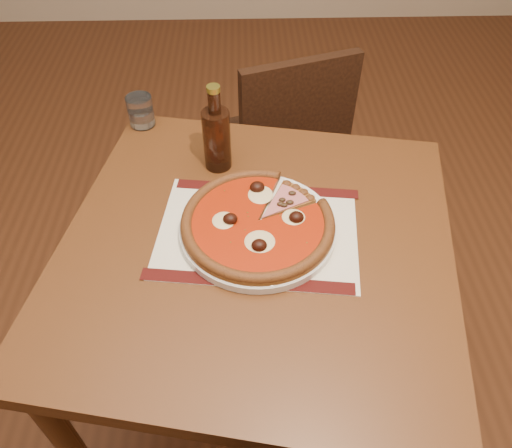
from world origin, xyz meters
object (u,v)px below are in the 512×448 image
Objects in this scene: chair_far at (285,140)px; plate at (258,228)px; water_glass at (141,111)px; pizza at (258,222)px; bottle at (217,137)px; table at (256,271)px.

chair_far is 0.77m from plate.
plate is 0.49m from water_glass.
chair_far is 0.78m from pizza.
water_glass is 0.27m from bottle.
table is 0.13m from pizza.
water_glass is 0.38× the size of bottle.
chair_far reaches higher than table.
plate is 0.25m from bottle.
bottle is at bearing 111.57° from pizza.
bottle is (-0.20, -0.48, 0.37)m from chair_far.
chair_far is (0.12, 0.73, -0.19)m from table.
water_glass is (-0.29, 0.42, 0.14)m from table.
water_glass reaches higher than pizza.
bottle reaches higher than water_glass.
table is 2.87× the size of plate.
table is 0.76m from chair_far.
pizza reaches higher than table.
water_glass is (-0.41, -0.31, 0.33)m from chair_far.
chair_far is 2.48× the size of plate.
pizza is at bearing -68.43° from bottle.
table is 0.32m from bottle.
plate is at bearing -121.54° from pizza.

